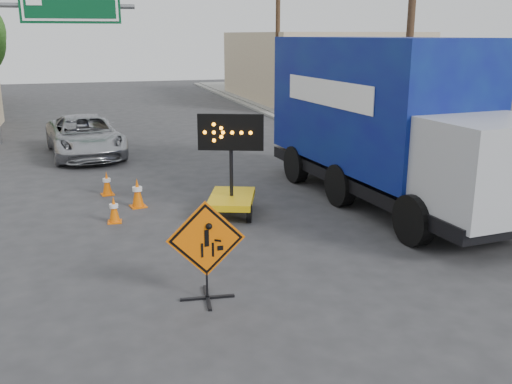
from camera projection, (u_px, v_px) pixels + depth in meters
name	position (u px, v px, depth m)	size (l,w,h in m)	color
ground	(287.00, 320.00, 9.24)	(100.00, 100.00, 0.00)	#2D2D30
curb_right	(326.00, 138.00, 25.07)	(0.40, 60.00, 0.12)	gray
sidewalk_right	(373.00, 135.00, 25.70)	(4.00, 60.00, 0.15)	gray
building_right_far	(317.00, 66.00, 39.92)	(10.00, 14.00, 4.60)	#C2B38C
highway_gantry	(37.00, 19.00, 23.22)	(6.18, 0.38, 6.90)	slate
utility_pole_near	(410.00, 28.00, 19.44)	(1.80, 0.26, 9.00)	#432D1C
utility_pole_far	(278.00, 30.00, 32.35)	(1.80, 0.26, 9.00)	#432D1C
construction_sign	(206.00, 248.00, 9.74)	(1.35, 0.96, 1.79)	black
arrow_board	(232.00, 192.00, 14.55)	(1.66, 2.09, 2.59)	#E4B50C
pickup_truck	(85.00, 136.00, 21.59)	(2.50, 5.43, 1.51)	#A6A8AD
box_truck	(386.00, 130.00, 15.34)	(3.56, 9.46, 4.40)	black
cone_a	(201.00, 233.00, 12.33)	(0.33, 0.33, 0.63)	#E35F04
cone_b	(114.00, 209.00, 13.98)	(0.36, 0.36, 0.66)	#E35F04
cone_c	(137.00, 193.00, 15.21)	(0.47, 0.47, 0.79)	#E35F04
cone_d	(107.00, 183.00, 16.38)	(0.40, 0.40, 0.69)	#E35F04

